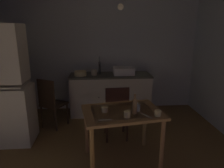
{
  "coord_description": "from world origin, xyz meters",
  "views": [
    {
      "loc": [
        -0.11,
        -2.93,
        1.86
      ],
      "look_at": [
        0.13,
        0.2,
        1.01
      ],
      "focal_mm": 33.19,
      "sensor_mm": 36.0,
      "label": 1
    }
  ],
  "objects_px": {
    "serving_bowl_wide": "(137,105)",
    "glass_bottle": "(135,106)",
    "sink_basin": "(124,71)",
    "chair_far_side": "(116,112)",
    "hand_pump": "(99,67)",
    "mixing_bowl_counter": "(80,73)",
    "teacup_cream": "(127,114)",
    "dining_table": "(122,118)",
    "chair_by_counter": "(51,102)"
  },
  "relations": [
    {
      "from": "serving_bowl_wide",
      "to": "glass_bottle",
      "type": "relative_size",
      "value": 0.41
    },
    {
      "from": "sink_basin",
      "to": "chair_far_side",
      "type": "xyz_separation_m",
      "value": [
        -0.27,
        -1.18,
        -0.46
      ]
    },
    {
      "from": "hand_pump",
      "to": "serving_bowl_wide",
      "type": "relative_size",
      "value": 3.63
    },
    {
      "from": "mixing_bowl_counter",
      "to": "teacup_cream",
      "type": "distance_m",
      "value": 2.07
    },
    {
      "from": "hand_pump",
      "to": "dining_table",
      "type": "xyz_separation_m",
      "value": [
        0.27,
        -1.83,
        -0.39
      ]
    },
    {
      "from": "chair_far_side",
      "to": "teacup_cream",
      "type": "distance_m",
      "value": 0.87
    },
    {
      "from": "mixing_bowl_counter",
      "to": "dining_table",
      "type": "relative_size",
      "value": 0.22
    },
    {
      "from": "dining_table",
      "to": "hand_pump",
      "type": "bearing_deg",
      "value": 98.52
    },
    {
      "from": "sink_basin",
      "to": "serving_bowl_wide",
      "type": "distance_m",
      "value": 1.65
    },
    {
      "from": "chair_by_counter",
      "to": "glass_bottle",
      "type": "height_order",
      "value": "glass_bottle"
    },
    {
      "from": "hand_pump",
      "to": "teacup_cream",
      "type": "height_order",
      "value": "hand_pump"
    },
    {
      "from": "hand_pump",
      "to": "mixing_bowl_counter",
      "type": "distance_m",
      "value": 0.44
    },
    {
      "from": "mixing_bowl_counter",
      "to": "glass_bottle",
      "type": "relative_size",
      "value": 0.95
    },
    {
      "from": "serving_bowl_wide",
      "to": "mixing_bowl_counter",
      "type": "bearing_deg",
      "value": 119.73
    },
    {
      "from": "hand_pump",
      "to": "teacup_cream",
      "type": "relative_size",
      "value": 4.68
    },
    {
      "from": "hand_pump",
      "to": "serving_bowl_wide",
      "type": "xyz_separation_m",
      "value": [
        0.5,
        -1.68,
        -0.26
      ]
    },
    {
      "from": "sink_basin",
      "to": "glass_bottle",
      "type": "relative_size",
      "value": 1.66
    },
    {
      "from": "sink_basin",
      "to": "teacup_cream",
      "type": "distance_m",
      "value": 2.01
    },
    {
      "from": "dining_table",
      "to": "chair_by_counter",
      "type": "height_order",
      "value": "chair_by_counter"
    },
    {
      "from": "hand_pump",
      "to": "teacup_cream",
      "type": "bearing_deg",
      "value": -81.36
    },
    {
      "from": "dining_table",
      "to": "chair_far_side",
      "type": "height_order",
      "value": "chair_far_side"
    },
    {
      "from": "mixing_bowl_counter",
      "to": "teacup_cream",
      "type": "xyz_separation_m",
      "value": [
        0.72,
        -1.94,
        -0.12
      ]
    },
    {
      "from": "hand_pump",
      "to": "chair_far_side",
      "type": "relative_size",
      "value": 0.41
    },
    {
      "from": "sink_basin",
      "to": "chair_by_counter",
      "type": "xyz_separation_m",
      "value": [
        -1.45,
        -0.65,
        -0.45
      ]
    },
    {
      "from": "dining_table",
      "to": "teacup_cream",
      "type": "bearing_deg",
      "value": -80.32
    },
    {
      "from": "mixing_bowl_counter",
      "to": "teacup_cream",
      "type": "bearing_deg",
      "value": -69.67
    },
    {
      "from": "mixing_bowl_counter",
      "to": "chair_by_counter",
      "type": "relative_size",
      "value": 0.26
    },
    {
      "from": "chair_far_side",
      "to": "hand_pump",
      "type": "bearing_deg",
      "value": 101.47
    },
    {
      "from": "hand_pump",
      "to": "serving_bowl_wide",
      "type": "height_order",
      "value": "hand_pump"
    },
    {
      "from": "serving_bowl_wide",
      "to": "glass_bottle",
      "type": "height_order",
      "value": "glass_bottle"
    },
    {
      "from": "chair_far_side",
      "to": "mixing_bowl_counter",
      "type": "bearing_deg",
      "value": 120.18
    },
    {
      "from": "mixing_bowl_counter",
      "to": "chair_by_counter",
      "type": "bearing_deg",
      "value": -130.83
    },
    {
      "from": "hand_pump",
      "to": "chair_by_counter",
      "type": "bearing_deg",
      "value": -143.18
    },
    {
      "from": "chair_far_side",
      "to": "serving_bowl_wide",
      "type": "relative_size",
      "value": 8.9
    },
    {
      "from": "teacup_cream",
      "to": "chair_by_counter",
      "type": "bearing_deg",
      "value": 132.66
    },
    {
      "from": "sink_basin",
      "to": "chair_by_counter",
      "type": "bearing_deg",
      "value": -155.88
    },
    {
      "from": "chair_far_side",
      "to": "teacup_cream",
      "type": "relative_size",
      "value": 11.48
    },
    {
      "from": "hand_pump",
      "to": "chair_by_counter",
      "type": "relative_size",
      "value": 0.4
    },
    {
      "from": "dining_table",
      "to": "chair_far_side",
      "type": "xyz_separation_m",
      "value": [
        -0.02,
        0.6,
        -0.16
      ]
    },
    {
      "from": "sink_basin",
      "to": "chair_by_counter",
      "type": "distance_m",
      "value": 1.65
    },
    {
      "from": "mixing_bowl_counter",
      "to": "serving_bowl_wide",
      "type": "height_order",
      "value": "mixing_bowl_counter"
    },
    {
      "from": "sink_basin",
      "to": "hand_pump",
      "type": "xyz_separation_m",
      "value": [
        -0.52,
        0.05,
        0.09
      ]
    },
    {
      "from": "chair_far_side",
      "to": "glass_bottle",
      "type": "xyz_separation_m",
      "value": [
        0.17,
        -0.69,
        0.38
      ]
    },
    {
      "from": "dining_table",
      "to": "glass_bottle",
      "type": "xyz_separation_m",
      "value": [
        0.15,
        -0.09,
        0.22
      ]
    },
    {
      "from": "hand_pump",
      "to": "glass_bottle",
      "type": "distance_m",
      "value": 1.97
    },
    {
      "from": "hand_pump",
      "to": "teacup_cream",
      "type": "xyz_separation_m",
      "value": [
        0.31,
        -2.04,
        -0.24
      ]
    },
    {
      "from": "dining_table",
      "to": "teacup_cream",
      "type": "relative_size",
      "value": 13.81
    },
    {
      "from": "sink_basin",
      "to": "glass_bottle",
      "type": "height_order",
      "value": "glass_bottle"
    },
    {
      "from": "hand_pump",
      "to": "chair_far_side",
      "type": "distance_m",
      "value": 1.37
    },
    {
      "from": "hand_pump",
      "to": "chair_far_side",
      "type": "bearing_deg",
      "value": -78.53
    }
  ]
}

